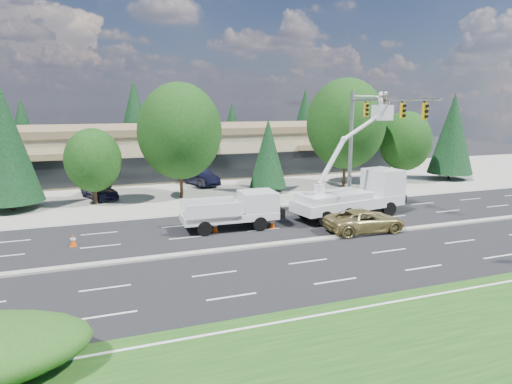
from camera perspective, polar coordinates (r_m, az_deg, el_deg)
name	(u,v)px	position (r m, az deg, el deg)	size (l,w,h in m)	color
ground	(283,244)	(26.73, 3.44, -6.51)	(140.00, 140.00, 0.00)	black
concrete_apron	(202,186)	(45.25, -6.75, 0.73)	(140.00, 22.00, 0.01)	gray
grass_verge	(446,360)	(16.65, 22.71, -18.80)	(140.00, 10.00, 0.01)	#184112
road_median	(283,243)	(26.72, 3.44, -6.38)	(120.00, 0.55, 0.12)	gray
strip_mall	(182,148)	(54.53, -9.29, 5.42)	(50.40, 15.40, 5.50)	tan
tree_front_b	(7,145)	(38.87, -28.73, 5.13)	(4.69, 4.69, 9.24)	#332114
tree_front_c	(93,160)	(38.58, -19.70, 3.77)	(4.43, 4.43, 6.14)	#332114
tree_front_d	(180,131)	(39.08, -9.52, 7.50)	(7.06, 7.06, 9.80)	#332114
tree_front_e	(268,153)	(41.50, 1.52, 4.89)	(3.41, 3.41, 6.72)	#332114
tree_front_f	(346,124)	(44.88, 11.18, 8.36)	(7.52, 7.52, 10.43)	#332114
tree_front_g	(405,141)	(48.99, 18.15, 6.08)	(5.26, 5.26, 7.30)	#332114
tree_front_h	(452,134)	(52.87, 23.34, 6.73)	(4.62, 4.62, 9.11)	#332114
tree_back_a	(23,130)	(65.86, -27.13, 6.96)	(4.47, 4.47, 8.82)	#332114
tree_back_b	(135,118)	(65.65, -14.90, 8.92)	(5.70, 5.70, 11.23)	#332114
tree_back_c	(232,128)	(68.50, -2.99, 7.99)	(4.17, 4.17, 8.22)	#332114
tree_back_d	(305,119)	(72.91, 6.16, 9.04)	(5.26, 5.26, 10.37)	#332114
signal_mast	(367,129)	(36.59, 13.67, 7.61)	(2.76, 10.16, 9.00)	gray
utility_pickup	(236,214)	(29.72, -2.51, -2.74)	(6.26, 2.62, 2.37)	silver
bucket_truck	(358,190)	(33.57, 12.64, 0.24)	(8.84, 3.89, 8.86)	silver
traffic_cone_a	(73,240)	(28.23, -21.90, -5.63)	(0.40, 0.40, 0.70)	#DD4907
traffic_cone_b	(215,227)	(29.17, -5.13, -4.33)	(0.40, 0.40, 0.70)	#DD4907
traffic_cone_c	(272,223)	(29.91, 2.06, -3.91)	(0.40, 0.40, 0.70)	#DD4907
traffic_cone_d	(373,213)	(33.57, 14.40, -2.59)	(0.40, 0.40, 0.70)	#DD4907
traffic_cone_e	(389,210)	(34.83, 16.34, -2.20)	(0.40, 0.40, 0.70)	#DD4907
minivan	(365,221)	(29.81, 13.46, -3.51)	(2.38, 5.17, 1.44)	#9B8A4B
parked_car_west	(99,189)	(41.21, -19.04, 0.32)	(1.92, 4.77, 1.63)	black
parked_car_east	(200,177)	(45.73, -6.97, 1.88)	(1.76, 5.04, 1.66)	black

